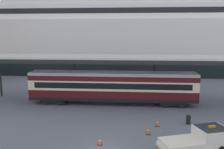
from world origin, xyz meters
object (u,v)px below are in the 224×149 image
(traffic_cone_near, at_px, (100,141))
(cruise_ship, at_px, (148,16))
(quay_bollard, at_px, (188,119))
(traffic_cone_mid, at_px, (148,131))
(service_truck, at_px, (200,140))
(traffic_cone_far, at_px, (158,123))
(train_carriage, at_px, (112,86))

(traffic_cone_near, bearing_deg, cruise_ship, 81.89)
(cruise_ship, distance_m, quay_bollard, 41.93)
(cruise_ship, bearing_deg, traffic_cone_mid, -93.21)
(cruise_ship, height_order, service_truck, cruise_ship)
(cruise_ship, relative_size, traffic_cone_far, 235.05)
(traffic_cone_far, bearing_deg, train_carriage, 124.25)
(traffic_cone_near, xyz_separation_m, traffic_cone_far, (5.06, 4.33, 0.05))
(train_carriage, bearing_deg, traffic_cone_near, -90.51)
(service_truck, relative_size, quay_bollard, 5.80)
(traffic_cone_mid, bearing_deg, service_truck, -39.48)
(traffic_cone_mid, xyz_separation_m, quay_bollard, (4.13, 2.85, 0.17))
(traffic_cone_mid, height_order, traffic_cone_far, traffic_cone_far)
(traffic_cone_mid, relative_size, quay_bollard, 0.74)
(cruise_ship, xyz_separation_m, traffic_cone_mid, (-2.40, -42.70, -13.09))
(train_carriage, height_order, traffic_cone_mid, train_carriage)
(cruise_ship, bearing_deg, quay_bollard, -87.50)
(cruise_ship, distance_m, train_carriage, 35.82)
(train_carriage, height_order, traffic_cone_far, train_carriage)
(train_carriage, bearing_deg, traffic_cone_mid, -67.03)
(cruise_ship, height_order, train_carriage, cruise_ship)
(quay_bollard, bearing_deg, train_carriage, 141.56)
(service_truck, height_order, traffic_cone_near, service_truck)
(service_truck, distance_m, traffic_cone_near, 7.73)
(cruise_ship, xyz_separation_m, traffic_cone_near, (-6.42, -45.06, -13.13))
(traffic_cone_near, height_order, traffic_cone_mid, traffic_cone_mid)
(service_truck, xyz_separation_m, traffic_cone_near, (-7.67, 0.65, -0.67))
(service_truck, bearing_deg, traffic_cone_far, 117.72)
(traffic_cone_near, bearing_deg, traffic_cone_far, 40.56)
(traffic_cone_near, xyz_separation_m, traffic_cone_mid, (4.02, 2.36, 0.03))
(traffic_cone_near, height_order, traffic_cone_far, traffic_cone_far)
(cruise_ship, height_order, traffic_cone_near, cruise_ship)
(train_carriage, relative_size, service_truck, 3.74)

